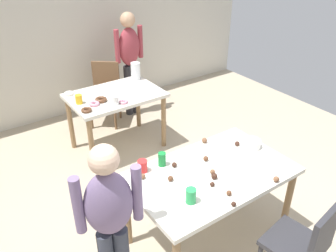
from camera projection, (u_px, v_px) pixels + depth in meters
ground_plane at (207, 242)px, 3.22m from camera, size 6.40×6.40×0.00m
wall_back at (61, 26)px, 4.84m from camera, size 6.40×0.10×2.60m
dining_table_near at (211, 180)px, 2.94m from camera, size 1.36×0.84×0.75m
dining_table_far at (116, 102)px, 4.28m from camera, size 1.10×0.75×0.75m
chair_near_table at (305, 243)px, 2.58m from camera, size 0.46×0.46×0.87m
chair_far_table at (105, 89)px, 4.96m from camera, size 0.56×0.56×0.87m
person_girl_near at (110, 218)px, 2.33m from camera, size 0.45×0.28×1.41m
person_adult_far at (130, 56)px, 4.97m from camera, size 0.45×0.22×1.51m
mixing_bowl at (252, 144)px, 3.21m from camera, size 0.17×0.17×0.07m
soda_can at (162, 159)px, 2.95m from camera, size 0.07×0.07×0.12m
fork_near at (222, 152)px, 3.14m from camera, size 0.17×0.02×0.01m
cup_near_0 at (191, 196)px, 2.56m from camera, size 0.08×0.08×0.12m
cup_near_1 at (142, 166)px, 2.88m from camera, size 0.08×0.08×0.10m
cake_ball_0 at (206, 159)px, 3.03m from camera, size 0.04×0.04×0.04m
cake_ball_1 at (192, 190)px, 2.68m from camera, size 0.04×0.04×0.04m
cake_ball_2 at (229, 193)px, 2.64m from camera, size 0.04×0.04×0.04m
cake_ball_3 at (205, 140)px, 3.28m from camera, size 0.05×0.05×0.05m
cake_ball_4 at (212, 184)px, 2.73m from camera, size 0.04×0.04×0.04m
cake_ball_5 at (237, 144)px, 3.23m from camera, size 0.04×0.04×0.04m
cake_ball_6 at (234, 204)px, 2.54m from camera, size 0.04×0.04×0.04m
cake_ball_7 at (276, 179)px, 2.78m from camera, size 0.05×0.05×0.05m
cake_ball_8 at (213, 172)px, 2.87m from camera, size 0.04×0.04×0.04m
cake_ball_9 at (174, 165)px, 2.95m from camera, size 0.04×0.04×0.04m
cake_ball_10 at (143, 176)px, 2.81m from camera, size 0.04×0.04×0.04m
cake_ball_11 at (171, 178)px, 2.79m from camera, size 0.04×0.04×0.04m
cake_ball_12 at (215, 176)px, 2.81m from camera, size 0.05×0.05×0.05m
pitcher_far at (136, 71)px, 4.57m from camera, size 0.12×0.12×0.23m
cup_far_0 at (115, 100)px, 3.96m from camera, size 0.08×0.08×0.10m
cup_far_1 at (79, 99)px, 3.98m from camera, size 0.08×0.08×0.11m
donut_far_0 at (86, 110)px, 3.82m from camera, size 0.12×0.12×0.03m
donut_far_1 at (101, 100)px, 4.04m from camera, size 0.14×0.14×0.04m
donut_far_2 at (94, 104)px, 3.96m from camera, size 0.12×0.12×0.04m
donut_far_3 at (69, 93)px, 4.20m from camera, size 0.11×0.11×0.03m
donut_far_4 at (124, 102)px, 4.01m from camera, size 0.10×0.10×0.03m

